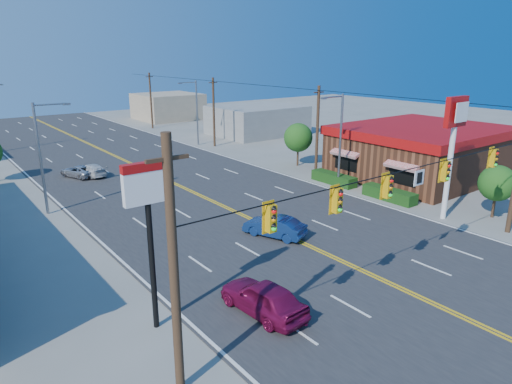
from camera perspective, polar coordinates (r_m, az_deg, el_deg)
ground at (r=24.34m, az=16.83°, el=-11.22°), size 160.00×160.00×0.00m
road at (r=38.42m, az=-7.79°, el=-0.10°), size 20.00×120.00×0.06m
signal_span at (r=22.42m, az=17.70°, el=-0.21°), size 24.32×0.34×9.00m
kfc at (r=45.70m, az=19.86°, el=4.83°), size 16.30×12.40×4.70m
kfc_pylon at (r=33.49m, az=23.45°, el=6.72°), size 2.20×0.36×8.50m
pizza_hut_sign at (r=18.52m, az=-13.31°, el=-2.46°), size 1.90×0.30×6.85m
streetlight_se at (r=39.37m, az=10.34°, el=6.92°), size 2.55×0.25×8.00m
streetlight_ne at (r=58.13m, az=-7.57°, el=10.22°), size 2.55×0.25×8.00m
streetlight_sw at (r=35.47m, az=-25.11°, el=4.50°), size 2.55×0.25×8.00m
utility_pole_near at (r=43.15m, az=7.67°, el=7.48°), size 0.28×0.28×8.40m
utility_pole_mid at (r=57.18m, az=-5.30°, el=9.86°), size 0.28×0.28×8.40m
utility_pole_far at (r=72.97m, az=-13.00°, el=11.04°), size 0.28×0.28×8.40m
tree_kfc_rear at (r=47.09m, az=5.30°, el=6.79°), size 2.94×2.94×4.41m
tree_kfc_front at (r=35.95m, az=27.93°, el=0.97°), size 2.52×2.52×3.78m
bld_east_mid at (r=66.27m, az=0.15°, el=8.99°), size 12.00×10.00×4.00m
bld_east_far at (r=83.27m, az=-10.95°, el=10.46°), size 10.00×10.00×4.40m
car_magenta at (r=20.78m, az=0.90°, el=-13.18°), size 2.14×4.61×1.53m
car_blue at (r=28.88m, az=2.32°, el=-4.44°), size 2.82×4.26×1.33m
car_white at (r=45.82m, az=-19.89°, el=2.53°), size 2.12×4.13×1.15m
car_silver at (r=45.91m, az=-21.31°, el=2.37°), size 3.08×4.29×1.09m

